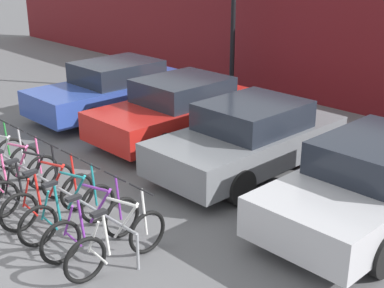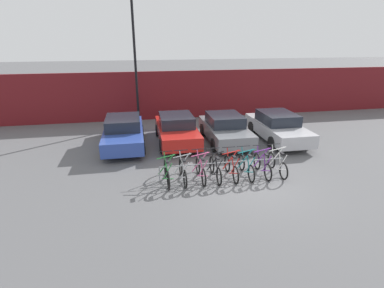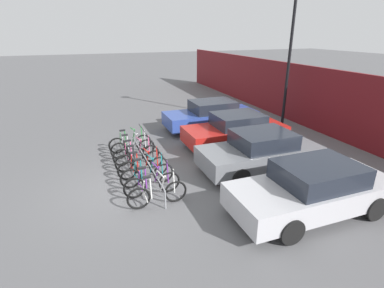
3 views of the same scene
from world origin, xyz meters
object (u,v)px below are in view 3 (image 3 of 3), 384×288
at_px(bicycle_pink, 136,154).
at_px(car_grey, 260,152).
at_px(bicycle_red, 143,167).
at_px(car_red, 236,130).
at_px(bicycle_green, 130,143).
at_px(bicycle_purple, 152,183).
at_px(bicycle_white, 157,193).
at_px(lamp_post, 291,40).
at_px(bicycle_silver, 133,148).
at_px(bike_rack, 146,160).
at_px(bicycle_teal, 147,174).
at_px(bicycle_black, 139,160).
at_px(car_silver, 313,189).
at_px(car_blue, 211,115).

height_order(bicycle_pink, car_grey, car_grey).
height_order(bicycle_red, car_red, car_red).
distance_m(bicycle_green, bicycle_purple, 3.65).
distance_m(bicycle_white, lamp_post, 10.20).
xyz_separation_m(bicycle_silver, lamp_post, (-1.45, 7.97, 3.77)).
bearing_deg(bicycle_purple, bicycle_green, 177.78).
relative_size(bike_rack, bicycle_pink, 2.81).
height_order(bicycle_green, car_grey, car_grey).
bearing_deg(bicycle_teal, bicycle_black, -176.51).
height_order(bicycle_teal, lamp_post, lamp_post).
height_order(bike_rack, lamp_post, lamp_post).
relative_size(bike_rack, bicycle_purple, 2.81).
bearing_deg(car_silver, car_red, 174.68).
xyz_separation_m(bicycle_silver, bicycle_pink, (0.66, 0.00, 0.00)).
distance_m(bicycle_purple, car_red, 5.04).
xyz_separation_m(bicycle_silver, bicycle_red, (1.83, 0.00, 0.00)).
xyz_separation_m(bicycle_white, car_grey, (-0.96, 3.89, 0.31)).
bearing_deg(bicycle_green, car_blue, 108.61).
bearing_deg(bicycle_green, bicycle_red, -2.18).
relative_size(bike_rack, car_silver, 1.07).
xyz_separation_m(car_red, car_grey, (2.37, -0.34, -0.00)).
xyz_separation_m(bicycle_purple, car_silver, (2.38, 3.76, 0.31)).
bearing_deg(bicycle_red, bicycle_purple, -1.94).
bearing_deg(car_blue, bicycle_teal, -42.67).
xyz_separation_m(car_blue, car_grey, (4.93, -0.37, -0.00)).
distance_m(bike_rack, bicycle_silver, 1.56).
xyz_separation_m(bicycle_purple, lamp_post, (-4.51, 7.97, 3.77)).
relative_size(bicycle_red, car_grey, 0.41).
xyz_separation_m(bike_rack, bicycle_white, (2.13, -0.15, -0.12)).
bearing_deg(car_silver, bicycle_teal, -128.80).
height_order(bike_rack, bicycle_teal, bicycle_teal).
xyz_separation_m(bicycle_white, car_silver, (1.77, 3.76, 0.31)).
bearing_deg(bicycle_pink, car_silver, 36.98).
distance_m(bicycle_red, lamp_post, 9.41).
bearing_deg(bicycle_red, bicycle_green, 178.06).
height_order(car_red, car_silver, same).
height_order(bicycle_teal, car_blue, car_blue).
xyz_separation_m(bicycle_teal, bicycle_white, (1.25, 0.00, 0.00)).
distance_m(bicycle_teal, bicycle_purple, 0.64).
relative_size(bicycle_green, car_silver, 0.38).
height_order(car_silver, lamp_post, lamp_post).
relative_size(bicycle_green, car_blue, 0.38).
height_order(bicycle_pink, car_silver, car_silver).
bearing_deg(car_blue, bicycle_black, -51.27).
xyz_separation_m(bicycle_red, car_red, (-1.48, 4.24, 0.31)).
relative_size(bicycle_green, bicycle_teal, 1.00).
relative_size(bicycle_silver, car_grey, 0.41).
bearing_deg(lamp_post, bicycle_green, -83.85).
height_order(bicycle_black, lamp_post, lamp_post).
height_order(car_red, lamp_post, lamp_post).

